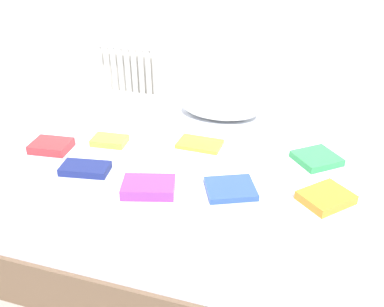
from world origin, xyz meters
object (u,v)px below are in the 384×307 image
at_px(bed, 189,195).
at_px(textbook_navy, 85,169).
at_px(textbook_lime, 110,141).
at_px(textbook_purple, 149,187).
at_px(textbook_red, 51,146).
at_px(textbook_yellow, 200,144).
at_px(pillow, 221,106).
at_px(radiator, 128,78).
at_px(textbook_orange, 326,197).
at_px(textbook_blue, 230,189).
at_px(textbook_green, 317,158).

distance_m(bed, textbook_navy, 0.59).
bearing_deg(textbook_lime, bed, -3.79).
relative_size(textbook_purple, textbook_red, 1.17).
distance_m(textbook_purple, textbook_yellow, 0.50).
distance_m(pillow, textbook_red, 1.02).
xyz_separation_m(bed, textbook_navy, (-0.43, -0.31, 0.27)).
relative_size(pillow, textbook_purple, 2.10).
relative_size(radiator, textbook_purple, 2.45).
height_order(textbook_orange, textbook_yellow, textbook_orange).
xyz_separation_m(textbook_purple, textbook_lime, (-0.38, 0.36, -0.01)).
relative_size(textbook_purple, textbook_lime, 1.27).
height_order(pillow, textbook_blue, pillow).
bearing_deg(textbook_yellow, textbook_green, 2.91).
xyz_separation_m(radiator, textbook_blue, (1.19, -1.46, 0.09)).
xyz_separation_m(textbook_purple, textbook_red, (-0.64, 0.21, -0.00)).
xyz_separation_m(textbook_blue, textbook_navy, (-0.71, -0.05, 0.00)).
bearing_deg(textbook_green, textbook_orange, -120.49).
xyz_separation_m(textbook_orange, textbook_green, (-0.05, 0.34, -0.00)).
bearing_deg(textbook_lime, textbook_green, 1.98).
distance_m(textbook_orange, textbook_green, 0.34).
height_order(bed, textbook_yellow, textbook_yellow).
distance_m(pillow, textbook_purple, 0.90).
xyz_separation_m(bed, textbook_purple, (-0.07, -0.37, 0.28)).
xyz_separation_m(textbook_orange, textbook_lime, (-1.14, 0.21, -0.00)).
bearing_deg(textbook_green, pillow, 106.80).
bearing_deg(textbook_navy, bed, 26.57).
bearing_deg(textbook_green, textbook_red, 152.50).
relative_size(textbook_blue, textbook_lime, 1.18).
distance_m(textbook_orange, textbook_lime, 1.16).
distance_m(pillow, textbook_blue, 0.82).
relative_size(bed, textbook_lime, 10.91).
relative_size(textbook_purple, textbook_green, 1.17).
xyz_separation_m(textbook_green, textbook_navy, (-1.06, -0.43, 0.00)).
height_order(radiator, textbook_red, radiator).
bearing_deg(textbook_orange, textbook_yellow, 106.76).
xyz_separation_m(radiator, textbook_orange, (1.60, -1.42, 0.10)).
xyz_separation_m(textbook_yellow, textbook_lime, (-0.48, -0.12, 0.01)).
bearing_deg(textbook_red, textbook_lime, 24.45).
xyz_separation_m(textbook_purple, textbook_green, (0.70, 0.50, -0.01)).
bearing_deg(textbook_purple, radiator, 102.29).
height_order(textbook_purple, textbook_lime, textbook_purple).
relative_size(radiator, pillow, 1.17).
xyz_separation_m(textbook_lime, textbook_green, (1.08, 0.13, -0.00)).
relative_size(textbook_orange, textbook_green, 1.04).
xyz_separation_m(pillow, textbook_purple, (-0.11, -0.89, -0.04)).
height_order(textbook_blue, textbook_yellow, textbook_blue).
bearing_deg(radiator, textbook_yellow, -49.39).
relative_size(textbook_lime, textbook_navy, 0.80).
distance_m(textbook_yellow, textbook_green, 0.61).
xyz_separation_m(textbook_orange, textbook_red, (-1.40, 0.05, 0.00)).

